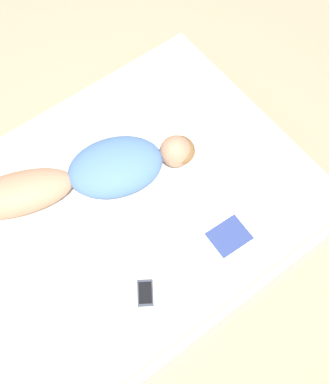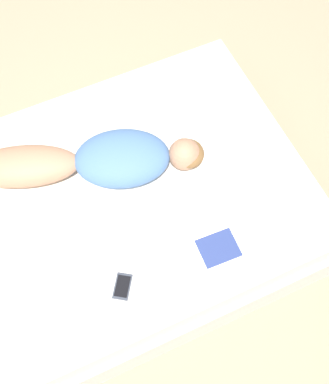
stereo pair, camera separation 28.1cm
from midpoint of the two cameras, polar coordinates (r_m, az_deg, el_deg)
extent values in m
plane|color=#9E8466|center=(3.26, -8.45, -6.17)|extent=(12.00, 12.00, 0.00)
cube|color=beige|center=(3.13, -8.80, -5.22)|extent=(1.56, 2.31, 0.28)
cube|color=silver|center=(2.92, -9.41, -3.51)|extent=(1.50, 2.25, 0.18)
ellipsoid|color=#A37556|center=(2.90, -18.11, -0.46)|extent=(0.44, 0.65, 0.17)
ellipsoid|color=#476B9E|center=(2.85, -8.06, 2.41)|extent=(0.51, 0.61, 0.19)
ellipsoid|color=brown|center=(2.88, -1.16, 4.26)|extent=(0.23, 0.22, 0.10)
sphere|color=#A37556|center=(2.88, -1.57, 4.11)|extent=(0.18, 0.18, 0.18)
cube|color=white|center=(2.83, 0.99, -1.13)|extent=(0.27, 0.29, 0.01)
cube|color=white|center=(2.75, 4.02, -5.03)|extent=(0.27, 0.29, 0.01)
cube|color=navy|center=(2.75, 4.03, -4.99)|extent=(0.17, 0.20, 0.00)
cube|color=#333842|center=(2.66, -5.13, -10.99)|extent=(0.15, 0.14, 0.01)
cube|color=black|center=(2.65, -5.14, -10.96)|extent=(0.13, 0.11, 0.00)
camera|label=1|loc=(0.14, -92.88, -5.52)|focal=50.00mm
camera|label=2|loc=(0.14, 87.12, 5.52)|focal=50.00mm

